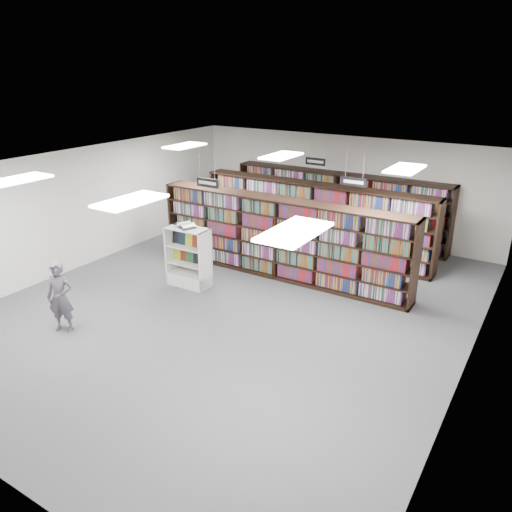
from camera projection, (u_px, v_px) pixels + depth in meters
The scene contains 20 objects.
floor at pixel (237, 305), 11.58m from camera, with size 12.00×12.00×0.00m, color #4A4A4F.
ceiling at pixel (235, 168), 10.43m from camera, with size 10.00×12.00×0.10m, color white.
wall_back at pixel (342, 187), 15.76m from camera, with size 10.00×0.10×3.20m, color silver.
wall_left at pixel (83, 208), 13.48m from camera, with size 0.10×12.00×3.20m, color silver.
wall_right at pixel (477, 291), 8.54m from camera, with size 0.10×12.00×3.20m, color silver.
bookshelf_row_near at pixel (280, 238), 12.79m from camera, with size 7.00×0.60×2.10m.
bookshelf_row_mid at pixel (314, 219), 14.37m from camera, with size 7.00×0.60×2.10m.
bookshelf_row_far at pixel (337, 206), 15.72m from camera, with size 7.00×0.60×2.10m.
aisle_sign_left at pixel (207, 182), 12.21m from camera, with size 0.65×0.02×0.80m.
aisle_sign_right at pixel (354, 181), 12.31m from camera, with size 0.65×0.02×0.80m.
aisle_sign_center at pixel (315, 161), 14.88m from camera, with size 0.65×0.02×0.80m.
troffer_front_left at pixel (17, 180), 9.55m from camera, with size 0.60×1.20×0.04m, color white.
troffer_front_center at pixel (131, 201), 8.07m from camera, with size 0.60×1.20×0.04m, color white.
troffer_front_right at pixel (295, 232), 6.59m from camera, with size 0.60×1.20×0.04m, color white.
troffer_back_left at pixel (185, 146), 13.51m from camera, with size 0.60×1.20×0.04m, color white.
troffer_back_center at pixel (281, 156), 12.03m from camera, with size 0.60×1.20×0.04m, color white.
troffer_back_right at pixel (405, 169), 10.55m from camera, with size 0.60×1.20×0.04m, color white.
endcap_display at pixel (190, 266), 12.50m from camera, with size 1.10×0.57×1.51m.
open_book at pixel (184, 225), 12.22m from camera, with size 0.75×0.62×0.13m.
shopper at pixel (60, 297), 10.22m from camera, with size 0.56×0.37×1.53m, color #554F5B.
Camera 1 is at (5.88, -8.59, 5.23)m, focal length 35.00 mm.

